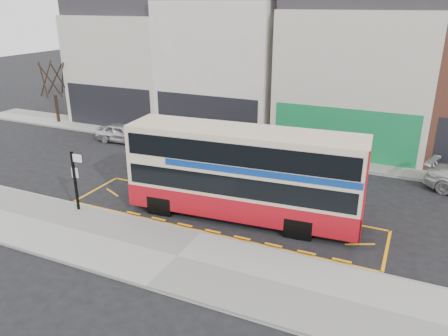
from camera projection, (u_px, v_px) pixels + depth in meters
The scene contains 14 objects.
ground at pixel (205, 231), 18.09m from camera, with size 120.00×120.00×0.00m, color black.
pavement at pixel (177, 257), 16.11m from camera, with size 40.00×4.00×0.15m, color #9B9993.
kerb at pixel (201, 234), 17.75m from camera, with size 40.00×0.15×0.15m, color gray.
far_pavement at pixel (284, 152), 27.42m from camera, with size 50.00×3.00×0.15m, color #9B9993.
road_markings at pixel (221, 215), 19.45m from camera, with size 14.00×3.40×0.01m, color #F8A40D, non-canonical shape.
terrace_far_left at pixel (137, 57), 34.34m from camera, with size 8.00×8.01×10.80m.
terrace_left at pixel (230, 56), 31.07m from camera, with size 8.00×8.01×11.80m.
terrace_green_shop at pixel (360, 66), 27.67m from camera, with size 9.00×8.01×11.30m.
double_decker_bus at pixel (244, 173), 18.53m from camera, with size 10.19×3.09×4.01m.
bus_stop_post at pixel (76, 175), 19.09m from camera, with size 0.69×0.14×2.75m.
car_silver at pixel (123, 133), 29.37m from camera, with size 1.50×3.73×1.27m, color silver.
car_grey at pixel (266, 151), 25.66m from camera, with size 1.49×4.28×1.41m, color #37383D.
street_tree_left at pixel (52, 70), 32.74m from camera, with size 2.79×2.79×6.02m.
street_tree_right at pixel (374, 97), 25.09m from camera, with size 2.57×2.57×5.56m.
Camera 1 is at (7.33, -14.20, 8.91)m, focal length 35.00 mm.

